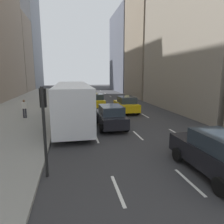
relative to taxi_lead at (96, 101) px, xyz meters
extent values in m
cube|color=gray|center=(-8.20, 1.21, -0.81)|extent=(8.00, 66.00, 0.15)
cube|color=white|center=(-1.40, -17.79, -0.87)|extent=(0.12, 2.00, 0.01)
cube|color=white|center=(-1.40, -11.79, -0.87)|extent=(0.12, 2.00, 0.01)
cube|color=white|center=(-1.40, -5.79, -0.87)|extent=(0.12, 2.00, 0.01)
cube|color=white|center=(-1.40, 0.21, -0.87)|extent=(0.12, 2.00, 0.01)
cube|color=white|center=(-1.40, 6.21, -0.87)|extent=(0.12, 2.00, 0.01)
cube|color=white|center=(-1.40, 12.21, -0.87)|extent=(0.12, 2.00, 0.01)
cube|color=white|center=(-1.40, 18.21, -0.87)|extent=(0.12, 2.00, 0.01)
cube|color=white|center=(-1.40, 24.21, -0.87)|extent=(0.12, 2.00, 0.01)
cube|color=white|center=(1.40, -17.79, -0.87)|extent=(0.12, 2.00, 0.01)
cube|color=white|center=(1.40, -11.79, -0.87)|extent=(0.12, 2.00, 0.01)
cube|color=white|center=(1.40, -5.79, -0.87)|extent=(0.12, 2.00, 0.01)
cube|color=white|center=(1.40, 0.21, -0.87)|extent=(0.12, 2.00, 0.01)
cube|color=white|center=(1.40, 6.21, -0.87)|extent=(0.12, 2.00, 0.01)
cube|color=white|center=(1.40, 12.21, -0.87)|extent=(0.12, 2.00, 0.01)
cube|color=white|center=(1.40, 18.21, -0.87)|extent=(0.12, 2.00, 0.01)
cube|color=white|center=(1.40, 24.21, -0.87)|extent=(0.12, 2.00, 0.01)
cube|color=white|center=(4.20, -11.79, -0.87)|extent=(0.12, 2.00, 0.01)
cube|color=white|center=(4.20, -5.79, -0.87)|extent=(0.12, 2.00, 0.01)
cube|color=white|center=(4.20, 0.21, -0.87)|extent=(0.12, 2.00, 0.01)
cube|color=white|center=(4.20, 6.21, -0.87)|extent=(0.12, 2.00, 0.01)
cube|color=white|center=(4.20, 12.21, -0.87)|extent=(0.12, 2.00, 0.01)
cube|color=white|center=(4.20, 18.21, -0.87)|extent=(0.12, 2.00, 0.01)
cube|color=white|center=(4.20, 24.21, -0.87)|extent=(0.12, 2.00, 0.01)
cube|color=gray|center=(-15.20, 27.42, 7.63)|extent=(6.00, 10.56, 17.03)
cube|color=gray|center=(-15.20, 41.95, 16.93)|extent=(6.00, 17.77, 35.62)
cube|color=slate|center=(10.80, 23.98, 8.31)|extent=(6.00, 14.82, 18.38)
cube|color=yellow|center=(0.00, 0.07, -0.17)|extent=(1.80, 4.40, 0.76)
cube|color=#28333D|center=(0.00, -0.19, 0.53)|extent=(1.58, 2.29, 0.64)
cube|color=#F2E599|center=(0.00, -0.19, 0.92)|extent=(0.44, 0.20, 0.14)
cylinder|color=black|center=(-0.90, 1.43, -0.55)|extent=(0.22, 0.66, 0.66)
cylinder|color=black|center=(0.90, 1.43, -0.55)|extent=(0.22, 0.66, 0.66)
cylinder|color=black|center=(-0.90, -1.29, -0.55)|extent=(0.22, 0.66, 0.66)
cylinder|color=black|center=(0.90, -1.29, -0.55)|extent=(0.22, 0.66, 0.66)
cube|color=yellow|center=(2.80, -3.75, -0.17)|extent=(1.80, 4.40, 0.76)
cube|color=#28333D|center=(2.80, -4.01, 0.53)|extent=(1.58, 2.29, 0.64)
cube|color=#F2E599|center=(2.80, -4.01, 0.92)|extent=(0.44, 0.20, 0.14)
cylinder|color=black|center=(1.90, -2.38, -0.55)|extent=(0.22, 0.66, 0.66)
cylinder|color=black|center=(3.70, -2.38, -0.55)|extent=(0.22, 0.66, 0.66)
cylinder|color=black|center=(1.90, -5.11, -0.55)|extent=(0.22, 0.66, 0.66)
cylinder|color=black|center=(3.70, -5.11, -0.55)|extent=(0.22, 0.66, 0.66)
cube|color=yellow|center=(0.00, 13.38, -0.17)|extent=(1.80, 4.40, 0.76)
cube|color=#28333D|center=(0.00, 13.12, 0.53)|extent=(1.58, 2.29, 0.64)
cube|color=#F2E599|center=(0.00, 13.12, 0.92)|extent=(0.44, 0.20, 0.14)
cylinder|color=black|center=(-0.90, 14.75, -0.55)|extent=(0.22, 0.66, 0.66)
cylinder|color=black|center=(0.90, 14.75, -0.55)|extent=(0.22, 0.66, 0.66)
cylinder|color=black|center=(-0.90, 12.02, -0.55)|extent=(0.22, 0.66, 0.66)
cylinder|color=black|center=(0.90, 12.02, -0.55)|extent=(0.22, 0.66, 0.66)
cube|color=black|center=(2.80, -17.41, -0.15)|extent=(1.80, 4.50, 0.81)
cube|color=#28333D|center=(2.80, -17.68, 0.58)|extent=(1.58, 2.34, 0.64)
cylinder|color=black|center=(1.90, -16.02, -0.55)|extent=(0.22, 0.66, 0.66)
cylinder|color=black|center=(3.70, -16.02, -0.55)|extent=(0.22, 0.66, 0.66)
cylinder|color=black|center=(1.90, -18.80, -0.55)|extent=(0.22, 0.66, 0.66)
cube|color=black|center=(0.00, -9.36, -0.17)|extent=(1.80, 4.49, 0.76)
cube|color=#28333D|center=(0.00, -9.63, 0.53)|extent=(1.58, 2.33, 0.64)
cylinder|color=black|center=(-0.90, -7.97, -0.55)|extent=(0.22, 0.66, 0.66)
cylinder|color=black|center=(0.90, -7.97, -0.55)|extent=(0.22, 0.66, 0.66)
cylinder|color=black|center=(-0.90, -10.75, -0.55)|extent=(0.22, 0.66, 0.66)
cylinder|color=black|center=(0.90, -10.75, -0.55)|extent=(0.22, 0.66, 0.66)
cube|color=silver|center=(-2.80, -7.33, 0.92)|extent=(2.50, 11.60, 2.90)
cube|color=#28333D|center=(-2.80, -1.58, 1.27)|extent=(2.30, 0.12, 1.40)
cube|color=#28333D|center=(-4.01, -7.33, 1.27)|extent=(0.08, 9.86, 1.10)
cube|color=yellow|center=(-2.80, -1.58, 2.17)|extent=(1.50, 0.10, 0.36)
cylinder|color=black|center=(-4.05, -3.74, -0.38)|extent=(0.30, 1.00, 1.00)
cylinder|color=black|center=(-1.55, -3.74, -0.38)|extent=(0.30, 1.00, 1.00)
cylinder|color=black|center=(-4.05, -10.52, -0.38)|extent=(0.30, 1.00, 1.00)
cylinder|color=black|center=(-1.55, -10.52, -0.38)|extent=(0.30, 1.00, 1.00)
cylinder|color=#23232D|center=(-7.16, -5.13, -0.30)|extent=(0.14, 0.14, 0.86)
cylinder|color=#23232D|center=(-6.98, -5.13, -0.30)|extent=(0.14, 0.14, 0.86)
cube|color=silver|center=(-7.07, -5.13, 0.41)|extent=(0.36, 0.22, 0.56)
sphere|color=brown|center=(-7.07, -5.13, 0.81)|extent=(0.22, 0.22, 0.22)
cylinder|color=black|center=(-3.95, -16.27, 0.92)|extent=(0.12, 0.12, 3.60)
cube|color=black|center=(-3.95, -16.09, 2.27)|extent=(0.24, 0.20, 0.72)
sphere|color=red|center=(-3.95, -15.98, 2.50)|extent=(0.14, 0.14, 0.14)
sphere|color=#4C3F14|center=(-3.95, -15.98, 2.27)|extent=(0.14, 0.14, 0.14)
sphere|color=#198C2D|center=(-3.95, -15.98, 2.04)|extent=(0.14, 0.14, 0.14)
camera|label=1|loc=(-2.88, -24.04, 3.16)|focal=32.00mm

